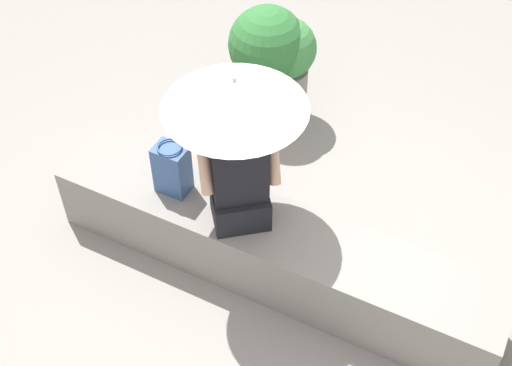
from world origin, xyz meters
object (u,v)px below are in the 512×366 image
person_seated (240,175)px  parasol (235,94)px  planter_near (267,62)px  planter_far (285,64)px  handbag_black (172,168)px

person_seated → parasol: size_ratio=0.87×
parasol → planter_near: bearing=-70.5°
person_seated → planter_far: (0.44, -1.57, -0.38)m
person_seated → planter_near: size_ratio=0.92×
person_seated → parasol: parasol is taller
planter_far → person_seated: bearing=105.7°
parasol → planter_far: (0.38, -1.50, -0.90)m
handbag_black → person_seated: bearing=176.1°
handbag_black → planter_near: bearing=-87.7°
person_seated → planter_near: (0.56, -1.49, -0.36)m
person_seated → handbag_black: person_seated is taller
parasol → planter_near: parasol is taller
handbag_black → planter_near: (0.06, -1.46, -0.15)m
person_seated → planter_near: bearing=-69.4°
parasol → handbag_black: parasol is taller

